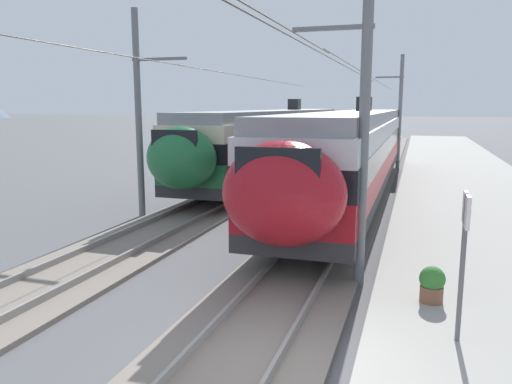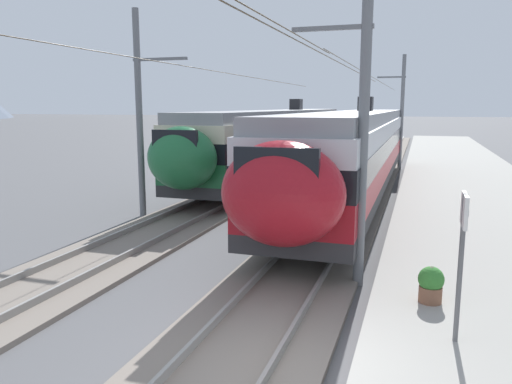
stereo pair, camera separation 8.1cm
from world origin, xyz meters
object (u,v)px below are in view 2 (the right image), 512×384
at_px(train_near_platform, 354,150).
at_px(catenary_mast_far_side, 142,111).
at_px(train_far_track, 278,138).
at_px(catenary_mast_mid, 360,110).
at_px(catenary_mast_east, 400,110).
at_px(potted_plant_platform_edge, 431,283).
at_px(platform_sign, 463,235).

distance_m(train_near_platform, catenary_mast_far_side, 9.06).
bearing_deg(train_far_track, catenary_mast_mid, -158.86).
relative_size(train_far_track, catenary_mast_mid, 0.68).
bearing_deg(catenary_mast_east, potted_plant_platform_edge, -176.12).
xyz_separation_m(catenary_mast_mid, catenary_mast_east, (22.62, 0.01, -0.17)).
bearing_deg(catenary_mast_mid, platform_sign, -147.55).
relative_size(catenary_mast_far_side, platform_sign, 16.40).
distance_m(train_far_track, potted_plant_platform_edge, 20.62).
relative_size(catenary_mast_mid, platform_sign, 16.40).
height_order(train_near_platform, potted_plant_platform_edge, train_near_platform).
xyz_separation_m(catenary_mast_mid, catenary_mast_far_side, (4.92, 8.36, -0.10)).
bearing_deg(potted_plant_platform_edge, catenary_mast_east, 3.88).
relative_size(train_near_platform, potted_plant_platform_edge, 35.53).
xyz_separation_m(train_far_track, potted_plant_platform_edge, (-18.82, -8.30, -1.46)).
bearing_deg(catenary_mast_far_side, potted_plant_platform_edge, -123.03).
relative_size(train_near_platform, catenary_mast_mid, 0.64).
distance_m(catenary_mast_far_side, platform_sign, 13.24).
bearing_deg(platform_sign, train_near_platform, 13.97).
xyz_separation_m(catenary_mast_far_side, potted_plant_platform_edge, (-6.50, -9.99, -3.15)).
xyz_separation_m(train_near_platform, catenary_mast_east, (12.15, -1.38, 1.62)).
distance_m(train_far_track, platform_sign, 22.15).
relative_size(catenary_mast_mid, catenary_mast_east, 1.00).
bearing_deg(train_near_platform, catenary_mast_mid, -172.44).
bearing_deg(platform_sign, catenary_mast_mid, 32.45).
distance_m(platform_sign, potted_plant_platform_edge, 2.11).
bearing_deg(train_far_track, catenary_mast_far_side, 172.20).
distance_m(train_far_track, catenary_mast_mid, 18.58).
bearing_deg(potted_plant_platform_edge, train_far_track, 23.81).
relative_size(platform_sign, potted_plant_platform_edge, 3.40).
xyz_separation_m(train_near_platform, catenary_mast_far_side, (-5.54, 6.97, 1.70)).
relative_size(train_near_platform, train_far_track, 0.94).
xyz_separation_m(catenary_mast_mid, platform_sign, (-3.14, -2.00, -1.88)).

